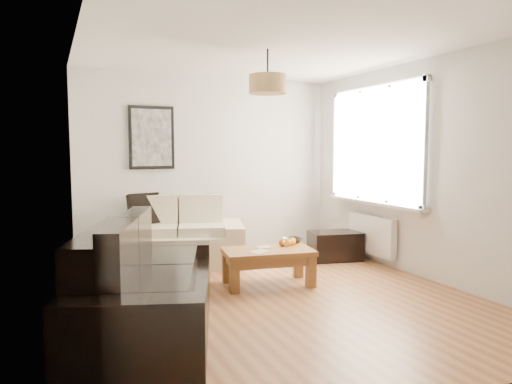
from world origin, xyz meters
name	(u,v)px	position (x,y,z in m)	size (l,w,h in m)	color
floor	(279,296)	(0.00, 0.00, 0.00)	(4.50, 4.50, 0.00)	brown
ceiling	(281,43)	(0.00, 0.00, 2.60)	(3.80, 4.50, 0.00)	white
wall_back	(210,166)	(0.00, 2.25, 1.30)	(3.80, 0.04, 2.60)	silver
wall_front	(456,190)	(0.00, -2.25, 1.30)	(3.80, 0.04, 2.60)	silver
wall_left	(83,177)	(-1.90, 0.00, 1.30)	(0.04, 4.50, 2.60)	silver
wall_right	(421,169)	(1.90, 0.00, 1.30)	(0.04, 4.50, 2.60)	silver
window_bay	(376,145)	(1.86, 0.80, 1.60)	(0.14, 1.90, 1.60)	white
radiator	(372,235)	(1.82, 0.80, 0.38)	(0.10, 0.90, 0.52)	white
poster	(152,138)	(-0.85, 2.22, 1.70)	(0.62, 0.04, 0.87)	black
pendant_shade	(268,84)	(0.00, 0.30, 2.23)	(0.40, 0.40, 0.20)	tan
loveseat_cream	(179,233)	(-0.61, 1.78, 0.43)	(1.71, 0.93, 0.85)	beige
sofa_leather	(149,280)	(-1.43, -0.38, 0.44)	(2.03, 0.99, 0.88)	black
coffee_table	(268,267)	(0.07, 0.42, 0.20)	(1.00, 0.55, 0.41)	brown
ottoman	(335,246)	(1.45, 1.13, 0.20)	(0.69, 0.44, 0.39)	black
cushion_left	(144,209)	(-1.02, 1.99, 0.74)	(0.42, 0.13, 0.42)	black
cushion_right	(201,208)	(-0.22, 1.99, 0.72)	(0.37, 0.11, 0.37)	black
fruit_bowl	(292,240)	(0.50, 0.64, 0.44)	(0.24, 0.24, 0.06)	black
orange_a	(288,243)	(0.36, 0.47, 0.45)	(0.08, 0.08, 0.08)	orange
orange_b	(292,241)	(0.44, 0.53, 0.45)	(0.09, 0.09, 0.09)	orange
orange_c	(282,243)	(0.30, 0.51, 0.45)	(0.08, 0.08, 0.08)	#D75E12
papers	(259,251)	(-0.08, 0.35, 0.41)	(0.21, 0.15, 0.01)	beige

